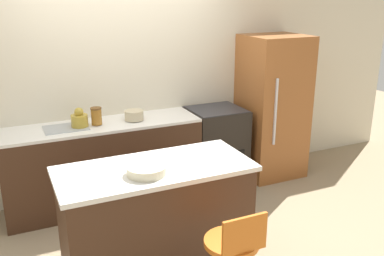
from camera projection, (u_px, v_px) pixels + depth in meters
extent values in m
plane|color=#998466|center=(142.00, 209.00, 4.71)|extent=(14.00, 14.00, 0.00)
cube|color=beige|center=(120.00, 82.00, 4.86)|extent=(8.00, 0.06, 2.60)
cube|color=#422819|center=(104.00, 165.00, 4.71)|extent=(2.11, 0.59, 0.90)
cube|color=white|center=(101.00, 125.00, 4.57)|extent=(2.11, 0.59, 0.03)
cube|color=#9EA3A8|center=(66.00, 128.00, 4.42)|extent=(0.44, 0.32, 0.01)
cube|color=#422819|center=(156.00, 220.00, 3.61)|extent=(1.53, 0.68, 0.89)
cube|color=white|center=(155.00, 169.00, 3.46)|extent=(1.59, 0.72, 0.04)
cube|color=black|center=(216.00, 146.00, 5.26)|extent=(0.65, 0.59, 0.93)
cube|color=black|center=(227.00, 165.00, 5.04)|extent=(0.45, 0.01, 0.33)
cube|color=#333338|center=(216.00, 109.00, 5.11)|extent=(0.62, 0.56, 0.01)
cube|color=#995628|center=(272.00, 107.00, 5.39)|extent=(0.73, 0.68, 1.78)
cube|color=silver|center=(275.00, 112.00, 4.99)|extent=(0.02, 0.02, 0.80)
cylinder|color=orange|center=(231.00, 242.00, 3.09)|extent=(0.40, 0.40, 0.04)
cube|color=orange|center=(245.00, 235.00, 2.89)|extent=(0.34, 0.02, 0.27)
cylinder|color=#B29333|center=(80.00, 121.00, 4.43)|extent=(0.17, 0.17, 0.13)
sphere|color=#B29333|center=(79.00, 112.00, 4.40)|extent=(0.10, 0.10, 0.10)
cylinder|color=#C1B28E|center=(134.00, 115.00, 4.67)|extent=(0.20, 0.20, 0.10)
cylinder|color=#9E6623|center=(96.00, 117.00, 4.49)|extent=(0.11, 0.11, 0.17)
cylinder|color=brown|center=(96.00, 108.00, 4.47)|extent=(0.12, 0.12, 0.02)
cylinder|color=beige|center=(147.00, 170.00, 3.31)|extent=(0.31, 0.31, 0.07)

